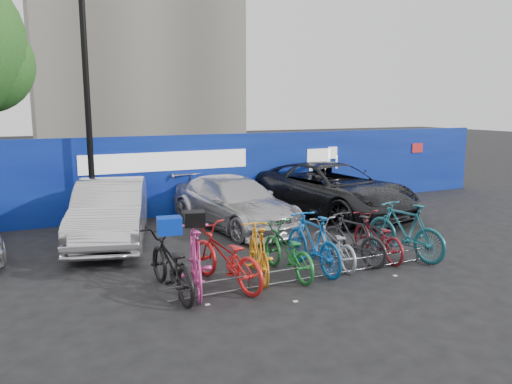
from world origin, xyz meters
TOP-DOWN VIEW (x-y plane):
  - ground at (0.00, 0.00)m, footprint 100.00×100.00m
  - hoarding at (0.01, 6.00)m, footprint 22.00×0.18m
  - lamppost at (-3.20, 5.40)m, footprint 0.25×0.50m
  - bike_rack at (-0.00, -0.60)m, footprint 5.60×0.03m
  - car_1 at (-3.00, 3.78)m, footprint 2.66×4.75m
  - car_2 at (0.28, 3.91)m, footprint 2.71×4.91m
  - car_3 at (3.53, 4.10)m, footprint 3.64×5.99m
  - bike_0 at (-2.61, -0.18)m, footprint 0.86×2.13m
  - bike_1 at (-2.16, -0.20)m, footprint 1.00×2.06m
  - bike_2 at (-1.59, -0.19)m, footprint 1.24×2.22m
  - bike_3 at (-0.87, -0.08)m, footprint 0.90×1.84m
  - bike_4 at (-0.29, -0.16)m, footprint 0.69×1.90m
  - bike_5 at (0.31, -0.14)m, footprint 0.59×1.97m
  - bike_6 at (0.85, -0.03)m, footprint 0.74×1.79m
  - bike_7 at (1.35, -0.05)m, footprint 0.85×1.83m
  - bike_8 at (2.00, -0.02)m, footprint 0.77×1.86m
  - bike_9 at (2.58, -0.22)m, footprint 0.95×2.11m
  - cargo_crate at (-2.61, -0.18)m, footprint 0.45×0.37m
  - cargo_topcase at (-2.16, -0.20)m, footprint 0.42×0.39m

SIDE VIEW (x-z plane):
  - ground at x=0.00m, z-range 0.00..0.00m
  - bike_rack at x=0.00m, z-range 0.01..0.31m
  - bike_6 at x=0.85m, z-range 0.00..0.92m
  - bike_8 at x=2.00m, z-range 0.00..0.95m
  - bike_4 at x=-0.29m, z-range 0.00..0.99m
  - bike_7 at x=1.35m, z-range 0.00..1.06m
  - bike_3 at x=-0.87m, z-range 0.00..1.06m
  - bike_0 at x=-2.61m, z-range 0.00..1.10m
  - bike_2 at x=-1.59m, z-range 0.00..1.11m
  - bike_5 at x=0.31m, z-range 0.00..1.17m
  - bike_1 at x=-2.16m, z-range 0.00..1.19m
  - bike_9 at x=2.58m, z-range 0.00..1.23m
  - car_2 at x=0.28m, z-range 0.00..1.35m
  - car_1 at x=-3.00m, z-range 0.00..1.48m
  - car_3 at x=3.53m, z-range 0.00..1.55m
  - hoarding at x=0.01m, z-range 0.00..2.40m
  - cargo_crate at x=-2.61m, z-range 1.10..1.39m
  - cargo_topcase at x=-2.16m, z-range 1.19..1.45m
  - lamppost at x=-3.20m, z-range 0.22..6.33m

